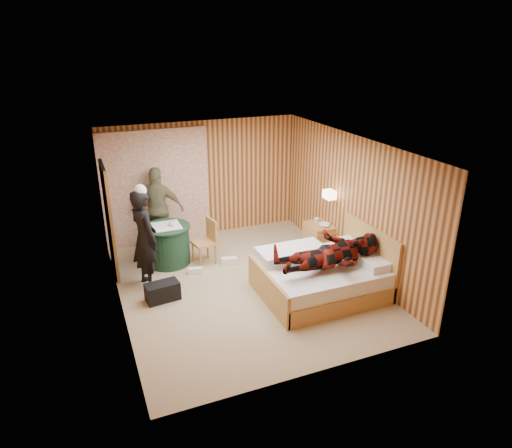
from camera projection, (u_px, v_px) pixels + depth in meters
name	position (u px, v px, depth m)	size (l,w,h in m)	color
floor	(244.00, 284.00, 8.09)	(4.20, 5.00, 0.01)	tan
ceiling	(243.00, 145.00, 7.15)	(4.20, 5.00, 0.01)	white
wall_back	(202.00, 179.00, 9.76)	(4.20, 0.02, 2.50)	#DE9855
wall_left	(114.00, 238.00, 6.89)	(0.02, 5.00, 2.50)	#DE9855
wall_right	(351.00, 203.00, 8.36)	(0.02, 5.00, 2.50)	#DE9855
curtain	(156.00, 188.00, 9.37)	(2.20, 0.08, 2.40)	white
doorway	(109.00, 220.00, 8.19)	(0.06, 0.90, 2.05)	black
wall_lamp	(330.00, 195.00, 8.66)	(0.26, 0.24, 0.16)	gold
bed	(321.00, 276.00, 7.74)	(2.00, 1.56, 1.08)	tan
nightstand	(319.00, 238.00, 9.22)	(0.46, 0.62, 0.60)	tan
round_table	(168.00, 244.00, 8.73)	(0.88, 0.88, 0.78)	#1D3F28
chair_far	(160.00, 225.00, 9.27)	(0.48, 0.48, 0.93)	tan
chair_near	(207.00, 238.00, 8.73)	(0.46, 0.46, 0.88)	tan
duffel_bag	(163.00, 292.00, 7.56)	(0.55, 0.29, 0.31)	black
sneaker_left	(195.00, 271.00, 8.44)	(0.26, 0.11, 0.12)	white
sneaker_right	(229.00, 261.00, 8.81)	(0.30, 0.12, 0.13)	white
woman_standing	(145.00, 239.00, 7.77)	(0.64, 0.42, 1.77)	black
man_at_table	(159.00, 209.00, 9.19)	(1.01, 0.42, 1.72)	#73714D
man_on_bed	(332.00, 246.00, 7.31)	(1.77, 0.67, 0.86)	#661009
book_lower	(321.00, 225.00, 9.07)	(0.17, 0.22, 0.02)	white
book_upper	(321.00, 224.00, 9.06)	(0.16, 0.22, 0.02)	white
cup_nightstand	(316.00, 220.00, 9.21)	(0.10, 0.10, 0.09)	white
cup_table	(172.00, 223.00, 8.56)	(0.12, 0.12, 0.10)	white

